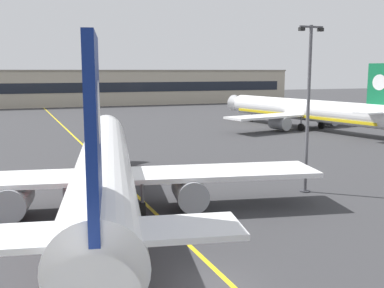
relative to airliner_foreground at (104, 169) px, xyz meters
The scene contains 7 objects.
ground_plane 13.92m from the airliner_foreground, 77.39° to the right, with size 400.00×400.00×0.00m, color #353538.
taxiway_centreline 17.41m from the airliner_foreground, 80.06° to the left, with size 0.30×180.00×0.01m, color yellow.
airliner_foreground is the anchor object (origin of this frame).
airliner_background 56.48m from the airliner_foreground, 42.26° to the left, with size 31.49×40.09×11.37m.
apron_lamp_post 17.74m from the airliner_foreground, ahead, with size 2.24×0.90×13.99m.
safety_cone_by_nose_gear 16.85m from the airliner_foreground, 87.23° to the left, with size 0.44×0.44×0.55m.
terminal_building 108.68m from the airliner_foreground, 87.81° to the left, with size 145.68×12.40×10.47m.
Camera 1 is at (-8.16, -19.56, 10.34)m, focal length 43.55 mm.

